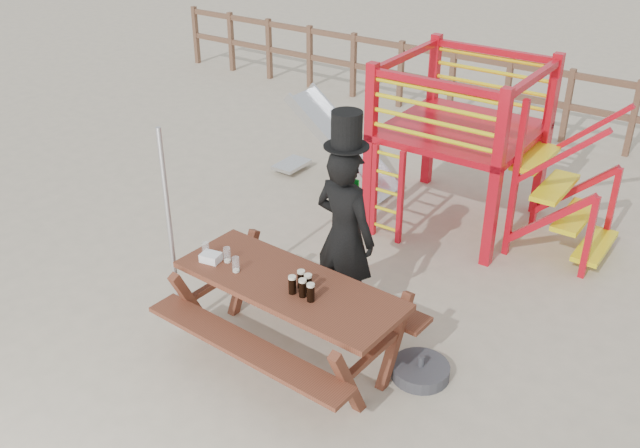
% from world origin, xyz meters
% --- Properties ---
extents(ground, '(60.00, 60.00, 0.00)m').
position_xyz_m(ground, '(0.00, 0.00, 0.00)').
color(ground, '#C0B095').
rests_on(ground, ground).
extents(back_fence, '(15.09, 0.09, 1.20)m').
position_xyz_m(back_fence, '(0.00, 7.00, 0.74)').
color(back_fence, brown).
rests_on(back_fence, ground).
extents(playground_fort, '(4.71, 1.84, 2.10)m').
position_xyz_m(playground_fort, '(0.12, 3.58, 1.07)').
color(playground_fort, red).
rests_on(playground_fort, ground).
extents(picnic_table, '(2.24, 1.61, 0.84)m').
position_xyz_m(picnic_table, '(0.16, 0.17, 0.53)').
color(picnic_table, brown).
rests_on(picnic_table, ground).
extents(man_with_hat, '(0.73, 0.52, 2.21)m').
position_xyz_m(man_with_hat, '(0.20, 1.01, 0.99)').
color(man_with_hat, black).
rests_on(man_with_hat, ground).
extents(metal_pole, '(0.05, 0.05, 2.14)m').
position_xyz_m(metal_pole, '(-1.01, -0.11, 1.07)').
color(metal_pole, '#B2B2B7').
rests_on(metal_pole, ground).
extents(parasol_base, '(0.54, 0.54, 0.23)m').
position_xyz_m(parasol_base, '(1.30, 0.62, 0.06)').
color(parasol_base, '#3A3A40').
rests_on(parasol_base, ground).
extents(paper_bag, '(0.20, 0.17, 0.08)m').
position_xyz_m(paper_bag, '(-0.66, 0.05, 0.88)').
color(paper_bag, white).
rests_on(paper_bag, picnic_table).
extents(stout_pints, '(0.27, 0.19, 0.17)m').
position_xyz_m(stout_pints, '(0.37, 0.10, 0.92)').
color(stout_pints, black).
rests_on(stout_pints, picnic_table).
extents(empty_glasses, '(0.48, 0.15, 0.15)m').
position_xyz_m(empty_glasses, '(-0.54, 0.08, 0.91)').
color(empty_glasses, silver).
rests_on(empty_glasses, picnic_table).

